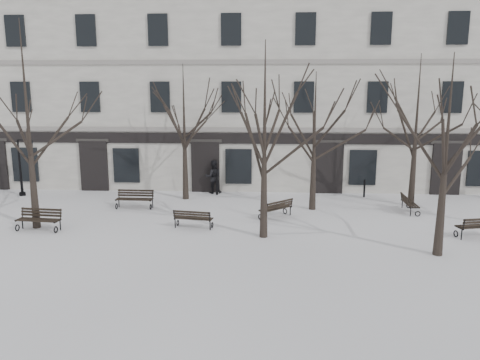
# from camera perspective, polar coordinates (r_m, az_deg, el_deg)

# --- Properties ---
(ground) EXTENTS (100.00, 100.00, 0.00)m
(ground) POSITION_cam_1_polar(r_m,az_deg,el_deg) (19.24, 3.27, -6.67)
(ground) COLOR white
(ground) RESTS_ON ground
(building) EXTENTS (40.40, 10.20, 11.40)m
(building) POSITION_cam_1_polar(r_m,az_deg,el_deg) (31.29, 3.33, 10.43)
(building) COLOR silver
(building) RESTS_ON ground
(tree_0) EXTENTS (6.02, 6.02, 8.60)m
(tree_0) POSITION_cam_1_polar(r_m,az_deg,el_deg) (21.18, -24.63, 8.79)
(tree_0) COLOR black
(tree_0) RESTS_ON ground
(tree_1) EXTENTS (5.36, 5.36, 7.65)m
(tree_1) POSITION_cam_1_polar(r_m,az_deg,el_deg) (18.07, 3.03, 7.66)
(tree_1) COLOR black
(tree_1) RESTS_ON ground
(tree_2) EXTENTS (4.93, 4.93, 7.05)m
(tree_2) POSITION_cam_1_polar(r_m,az_deg,el_deg) (17.50, 23.99, 5.37)
(tree_2) COLOR black
(tree_2) RESTS_ON ground
(tree_4) EXTENTS (4.99, 4.99, 7.13)m
(tree_4) POSITION_cam_1_polar(r_m,az_deg,el_deg) (24.85, -6.85, 7.77)
(tree_4) COLOR black
(tree_4) RESTS_ON ground
(tree_5) EXTENTS (4.65, 4.65, 6.65)m
(tree_5) POSITION_cam_1_polar(r_m,az_deg,el_deg) (22.75, 9.09, 6.65)
(tree_5) COLOR black
(tree_5) RESTS_ON ground
(tree_6) EXTENTS (5.27, 5.27, 7.53)m
(tree_6) POSITION_cam_1_polar(r_m,az_deg,el_deg) (24.75, 20.79, 7.70)
(tree_6) COLOR black
(tree_6) RESTS_ON ground
(bench_0) EXTENTS (1.87, 0.83, 0.92)m
(bench_0) POSITION_cam_1_polar(r_m,az_deg,el_deg) (21.37, -23.29, -4.37)
(bench_0) COLOR black
(bench_0) RESTS_ON ground
(bench_1) EXTENTS (1.71, 0.85, 0.83)m
(bench_1) POSITION_cam_1_polar(r_m,az_deg,el_deg) (20.03, -5.73, -4.65)
(bench_1) COLOR black
(bench_1) RESTS_ON ground
(bench_2) EXTENTS (1.86, 1.02, 0.90)m
(bench_2) POSITION_cam_1_polar(r_m,az_deg,el_deg) (20.96, 27.18, -5.03)
(bench_2) COLOR black
(bench_2) RESTS_ON ground
(bench_3) EXTENTS (1.84, 0.71, 0.92)m
(bench_3) POSITION_cam_1_polar(r_m,az_deg,el_deg) (23.83, -12.71, -2.20)
(bench_3) COLOR black
(bench_3) RESTS_ON ground
(bench_4) EXTENTS (1.63, 1.60, 0.86)m
(bench_4) POSITION_cam_1_polar(r_m,az_deg,el_deg) (21.57, 4.48, -3.43)
(bench_4) COLOR black
(bench_4) RESTS_ON ground
(bench_5) EXTENTS (0.66, 1.66, 0.82)m
(bench_5) POSITION_cam_1_polar(r_m,az_deg,el_deg) (23.95, 19.89, -2.65)
(bench_5) COLOR black
(bench_5) RESTS_ON ground
(lamp_post) EXTENTS (1.02, 0.38, 3.26)m
(lamp_post) POSITION_cam_1_polar(r_m,az_deg,el_deg) (28.33, -24.87, 1.98)
(lamp_post) COLOR black
(lamp_post) RESTS_ON ground
(bollard_a) EXTENTS (0.15, 0.15, 1.17)m
(bollard_a) POSITION_cam_1_polar(r_m,az_deg,el_deg) (26.18, -2.83, -0.46)
(bollard_a) COLOR black
(bollard_a) RESTS_ON ground
(bollard_b) EXTENTS (0.13, 0.13, 0.98)m
(bollard_b) POSITION_cam_1_polar(r_m,az_deg,el_deg) (26.48, 14.92, -0.93)
(bollard_b) COLOR black
(bollard_b) RESTS_ON ground
(pedestrian_b) EXTENTS (1.06, 0.91, 1.89)m
(pedestrian_b) POSITION_cam_1_polar(r_m,az_deg,el_deg) (26.75, -3.24, -1.59)
(pedestrian_b) COLOR black
(pedestrian_b) RESTS_ON ground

